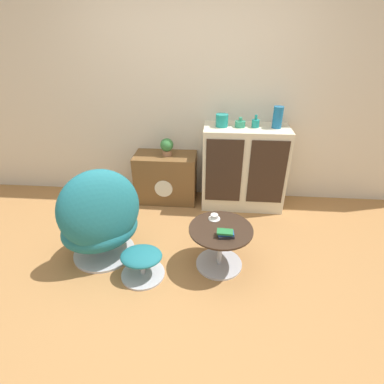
# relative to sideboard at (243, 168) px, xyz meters

# --- Properties ---
(ground_plane) EXTENTS (12.00, 12.00, 0.00)m
(ground_plane) POSITION_rel_sideboard_xyz_m (-0.64, -1.41, -0.50)
(ground_plane) COLOR #A87542
(wall_back) EXTENTS (6.40, 0.06, 2.60)m
(wall_back) POSITION_rel_sideboard_xyz_m (-0.64, 0.26, 0.80)
(wall_back) COLOR beige
(wall_back) RESTS_ON ground_plane
(sideboard) EXTENTS (0.97, 0.47, 1.00)m
(sideboard) POSITION_rel_sideboard_xyz_m (0.00, 0.00, 0.00)
(sideboard) COLOR beige
(sideboard) RESTS_ON ground_plane
(tv_console) EXTENTS (0.75, 0.41, 0.62)m
(tv_console) POSITION_rel_sideboard_xyz_m (-0.95, 0.03, -0.19)
(tv_console) COLOR brown
(tv_console) RESTS_ON ground_plane
(egg_chair) EXTENTS (0.97, 0.95, 0.97)m
(egg_chair) POSITION_rel_sideboard_xyz_m (-1.38, -1.13, -0.06)
(egg_chair) COLOR #B7B7BC
(egg_chair) RESTS_ON ground_plane
(ottoman) EXTENTS (0.39, 0.39, 0.27)m
(ottoman) POSITION_rel_sideboard_xyz_m (-0.96, -1.34, -0.33)
(ottoman) COLOR #B7B7BC
(ottoman) RESTS_ON ground_plane
(coffee_table) EXTENTS (0.57, 0.57, 0.42)m
(coffee_table) POSITION_rel_sideboard_xyz_m (-0.27, -1.15, -0.25)
(coffee_table) COLOR #B7B7BC
(coffee_table) RESTS_ON ground_plane
(vase_leftmost) EXTENTS (0.14, 0.14, 0.14)m
(vase_leftmost) POSITION_rel_sideboard_xyz_m (-0.29, 0.00, 0.57)
(vase_leftmost) COLOR teal
(vase_leftmost) RESTS_ON sideboard
(vase_inner_left) EXTENTS (0.11, 0.11, 0.11)m
(vase_inner_left) POSITION_rel_sideboard_xyz_m (-0.08, 0.00, 0.53)
(vase_inner_left) COLOR #2D8E6B
(vase_inner_left) RESTS_ON sideboard
(vase_inner_right) EXTENTS (0.08, 0.08, 0.14)m
(vase_inner_right) POSITION_rel_sideboard_xyz_m (0.09, 0.00, 0.54)
(vase_inner_right) COLOR teal
(vase_inner_right) RESTS_ON sideboard
(vase_rightmost) EXTENTS (0.11, 0.11, 0.24)m
(vase_rightmost) POSITION_rel_sideboard_xyz_m (0.32, 0.00, 0.61)
(vase_rightmost) COLOR #196699
(vase_rightmost) RESTS_ON sideboard
(potted_plant) EXTENTS (0.16, 0.16, 0.21)m
(potted_plant) POSITION_rel_sideboard_xyz_m (-0.93, 0.03, 0.23)
(potted_plant) COLOR #996B4C
(potted_plant) RESTS_ON tv_console
(teacup) EXTENTS (0.11, 0.11, 0.05)m
(teacup) POSITION_rel_sideboard_xyz_m (-0.33, -1.00, -0.06)
(teacup) COLOR white
(teacup) RESTS_ON coffee_table
(book_stack) EXTENTS (0.15, 0.11, 0.06)m
(book_stack) POSITION_rel_sideboard_xyz_m (-0.23, -1.26, -0.05)
(book_stack) COLOR black
(book_stack) RESTS_ON coffee_table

